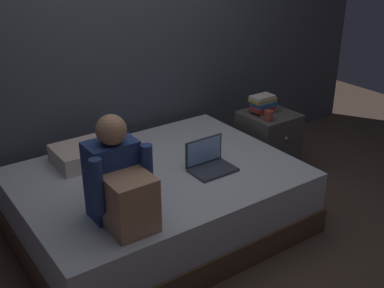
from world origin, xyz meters
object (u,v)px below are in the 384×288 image
(person_sitting, at_px, (120,183))
(laptop, at_px, (209,162))
(bed, at_px, (158,201))
(pillow, at_px, (92,152))
(book_stack, at_px, (263,104))
(mug, at_px, (269,116))
(nightstand, at_px, (267,144))

(person_sitting, distance_m, laptop, 0.88)
(bed, xyz_separation_m, person_sitting, (-0.50, -0.41, 0.50))
(laptop, distance_m, pillow, 0.89)
(person_sitting, height_order, book_stack, person_sitting)
(laptop, bearing_deg, bed, 151.36)
(bed, bearing_deg, pillow, 123.34)
(pillow, height_order, mug, mug)
(pillow, bearing_deg, laptop, -45.16)
(nightstand, bearing_deg, laptop, -157.89)
(laptop, bearing_deg, person_sitting, -164.84)
(laptop, xyz_separation_m, pillow, (-0.63, 0.63, 0.01))
(nightstand, xyz_separation_m, person_sitting, (-1.80, -0.62, 0.45))
(laptop, height_order, book_stack, book_stack)
(nightstand, xyz_separation_m, mug, (-0.13, -0.12, 0.34))
(bed, relative_size, nightstand, 3.41)
(bed, xyz_separation_m, pillow, (-0.30, 0.45, 0.31))
(pillow, height_order, book_stack, book_stack)
(laptop, height_order, pillow, laptop)
(nightstand, bearing_deg, person_sitting, -161.02)
(book_stack, bearing_deg, person_sitting, -159.09)
(bed, bearing_deg, book_stack, 11.96)
(bed, bearing_deg, mug, 4.52)
(pillow, bearing_deg, mug, -13.70)
(person_sitting, distance_m, book_stack, 1.89)
(bed, relative_size, book_stack, 8.34)
(book_stack, xyz_separation_m, mug, (-0.09, -0.18, -0.04))
(bed, distance_m, laptop, 0.48)
(laptop, bearing_deg, mug, 18.07)
(nightstand, xyz_separation_m, pillow, (-1.60, 0.24, 0.26))
(laptop, bearing_deg, book_stack, 25.68)
(mug, bearing_deg, laptop, -161.93)
(nightstand, distance_m, laptop, 1.07)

